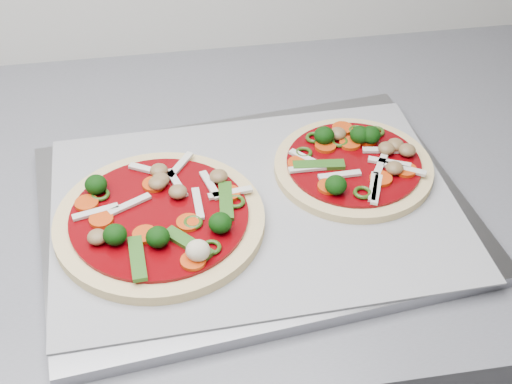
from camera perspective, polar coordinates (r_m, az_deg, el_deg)
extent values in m
cube|color=gray|center=(0.78, -0.10, -1.53)|extent=(0.49, 0.38, 0.01)
cube|color=#A5A4AA|center=(0.77, -0.10, -1.07)|extent=(0.44, 0.33, 0.00)
cylinder|color=#E9CB8A|center=(0.75, -7.70, -2.32)|extent=(0.30, 0.30, 0.01)
cylinder|color=#6E0004|center=(0.74, -7.76, -1.87)|extent=(0.25, 0.25, 0.00)
ellipsoid|color=brown|center=(0.77, -7.66, 0.97)|extent=(0.03, 0.03, 0.01)
ellipsoid|color=brown|center=(0.79, -7.78, 1.72)|extent=(0.02, 0.02, 0.01)
cylinder|color=#D64200|center=(0.77, -13.40, -0.88)|extent=(0.04, 0.04, 0.00)
ellipsoid|color=brown|center=(0.77, -7.89, 0.71)|extent=(0.03, 0.03, 0.01)
torus|color=#274811|center=(0.75, -1.65, -0.77)|extent=(0.02, 0.02, 0.00)
cylinder|color=#D64200|center=(0.69, -5.05, -5.51)|extent=(0.03, 0.03, 0.00)
ellipsoid|color=#0D360A|center=(0.77, -12.69, 0.59)|extent=(0.03, 0.03, 0.02)
cube|color=silver|center=(0.77, -6.38, 0.73)|extent=(0.02, 0.05, 0.00)
cube|color=silver|center=(0.75, -4.67, -0.92)|extent=(0.01, 0.05, 0.00)
ellipsoid|color=#C5B695|center=(0.69, -4.67, -4.69)|extent=(0.03, 0.03, 0.02)
cylinder|color=#D64200|center=(0.74, -12.28, -2.16)|extent=(0.03, 0.03, 0.00)
cube|color=silver|center=(0.75, -10.08, -0.98)|extent=(0.05, 0.03, 0.00)
cube|color=#31621B|center=(0.70, -5.43, -4.10)|extent=(0.05, 0.05, 0.00)
cube|color=silver|center=(0.80, -8.55, 1.76)|extent=(0.05, 0.03, 0.00)
ellipsoid|color=brown|center=(0.76, -6.27, 0.03)|extent=(0.03, 0.03, 0.01)
cube|color=silver|center=(0.80, -6.10, 2.14)|extent=(0.03, 0.04, 0.00)
ellipsoid|color=brown|center=(0.77, -3.01, 1.28)|extent=(0.03, 0.03, 0.01)
cylinder|color=#D64200|center=(0.73, -5.43, -2.45)|extent=(0.04, 0.04, 0.00)
cylinder|color=#D64200|center=(0.76, -2.19, -0.11)|extent=(0.03, 0.03, 0.00)
cube|color=silver|center=(0.77, -3.68, 0.56)|extent=(0.02, 0.05, 0.00)
cylinder|color=#D64200|center=(0.72, -8.89, -3.37)|extent=(0.03, 0.03, 0.00)
torus|color=#274811|center=(0.77, -12.35, -0.20)|extent=(0.02, 0.02, 0.00)
cube|color=silver|center=(0.76, -2.07, -0.05)|extent=(0.05, 0.01, 0.00)
cube|color=silver|center=(0.75, -12.72, -1.57)|extent=(0.05, 0.02, 0.00)
cube|color=#31621B|center=(0.75, -2.42, -0.72)|extent=(0.02, 0.06, 0.00)
ellipsoid|color=brown|center=(0.72, -12.59, -3.53)|extent=(0.03, 0.03, 0.01)
cube|color=#31621B|center=(0.70, -9.47, -5.26)|extent=(0.02, 0.06, 0.00)
torus|color=#274811|center=(0.70, -3.60, -4.45)|extent=(0.02, 0.02, 0.00)
ellipsoid|color=#0D360A|center=(0.71, -11.22, -3.36)|extent=(0.03, 0.03, 0.02)
torus|color=#274811|center=(0.73, -5.07, -2.44)|extent=(0.03, 0.03, 0.00)
ellipsoid|color=#0D360A|center=(0.71, -2.88, -2.48)|extent=(0.03, 0.03, 0.02)
cylinder|color=#D64200|center=(0.78, -8.17, 0.62)|extent=(0.03, 0.03, 0.00)
ellipsoid|color=#0D360A|center=(0.70, -7.86, -3.58)|extent=(0.03, 0.03, 0.02)
cylinder|color=#E9CB8A|center=(0.82, 7.78, 1.98)|extent=(0.22, 0.22, 0.01)
cylinder|color=#6E0004|center=(0.81, 7.82, 2.33)|extent=(0.19, 0.19, 0.00)
torus|color=#274811|center=(0.77, 8.52, -0.05)|extent=(0.02, 0.02, 0.00)
ellipsoid|color=brown|center=(0.83, 12.00, 3.30)|extent=(0.03, 0.03, 0.01)
cube|color=silver|center=(0.80, 4.33, 1.91)|extent=(0.05, 0.01, 0.00)
cube|color=silver|center=(0.78, 9.61, 0.21)|extent=(0.03, 0.05, 0.00)
ellipsoid|color=#0D360A|center=(0.83, 5.47, 4.53)|extent=(0.03, 0.03, 0.02)
cylinder|color=#D64200|center=(0.77, 5.86, 0.44)|extent=(0.03, 0.03, 0.00)
cube|color=silver|center=(0.81, 10.02, 2.35)|extent=(0.03, 0.05, 0.00)
cube|color=silver|center=(0.81, 11.82, 1.82)|extent=(0.05, 0.03, 0.00)
cube|color=#31621B|center=(0.80, 5.04, 2.15)|extent=(0.06, 0.02, 0.00)
ellipsoid|color=brown|center=(0.80, 11.02, 1.90)|extent=(0.03, 0.03, 0.01)
ellipsoid|color=#0D360A|center=(0.84, 8.33, 4.55)|extent=(0.03, 0.03, 0.02)
cylinder|color=#D64200|center=(0.85, 8.89, 4.23)|extent=(0.03, 0.03, 0.00)
cube|color=silver|center=(0.81, 4.14, 2.64)|extent=(0.04, 0.04, 0.00)
cylinder|color=#D64200|center=(0.79, 9.96, 1.06)|extent=(0.04, 0.04, 0.00)
torus|color=#274811|center=(0.86, 9.59, 4.79)|extent=(0.03, 0.03, 0.00)
cylinder|color=#D64200|center=(0.80, 3.43, 2.29)|extent=(0.03, 0.03, 0.00)
cube|color=silver|center=(0.83, 10.16, 3.32)|extent=(0.05, 0.02, 0.00)
ellipsoid|color=#0D360A|center=(0.76, 6.41, 0.58)|extent=(0.03, 0.03, 0.02)
torus|color=#274811|center=(0.84, 6.71, 4.02)|extent=(0.02, 0.02, 0.00)
cylinder|color=#D64200|center=(0.83, 5.58, 3.69)|extent=(0.03, 0.03, 0.00)
cube|color=silver|center=(0.79, 6.70, 1.36)|extent=(0.05, 0.01, 0.00)
ellipsoid|color=brown|center=(0.83, 10.41, 3.46)|extent=(0.02, 0.02, 0.01)
ellipsoid|color=brown|center=(0.84, 6.56, 4.67)|extent=(0.02, 0.02, 0.01)
ellipsoid|color=brown|center=(0.84, 11.09, 3.73)|extent=(0.02, 0.02, 0.01)
torus|color=#274811|center=(0.84, 4.67, 4.36)|extent=(0.03, 0.03, 0.00)
ellipsoid|color=#0D360A|center=(0.84, 9.14, 4.53)|extent=(0.03, 0.03, 0.02)
torus|color=#274811|center=(0.86, 8.06, 4.87)|extent=(0.03, 0.03, 0.00)
cylinder|color=#D64200|center=(0.81, 11.88, 1.75)|extent=(0.03, 0.03, 0.00)
cube|color=silver|center=(0.81, 10.63, 2.33)|extent=(0.05, 0.03, 0.00)
cylinder|color=#D64200|center=(0.84, 7.53, 3.88)|extent=(0.03, 0.03, 0.00)
cube|color=silver|center=(0.78, 9.38, 0.42)|extent=(0.02, 0.05, 0.00)
torus|color=#274811|center=(0.82, 3.84, 3.15)|extent=(0.03, 0.03, 0.00)
cylinder|color=#D64200|center=(0.86, 6.92, 5.07)|extent=(0.04, 0.04, 0.00)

